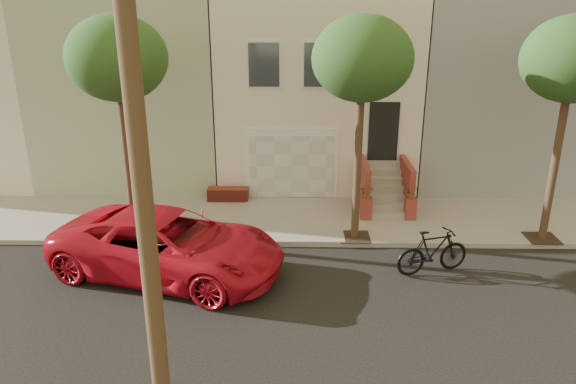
{
  "coord_description": "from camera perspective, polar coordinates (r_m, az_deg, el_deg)",
  "views": [
    {
      "loc": [
        -0.71,
        -10.7,
        6.85
      ],
      "look_at": [
        -0.95,
        3.0,
        1.88
      ],
      "focal_mm": 33.78,
      "sensor_mm": 36.0,
      "label": 1
    }
  ],
  "objects": [
    {
      "name": "ground",
      "position": [
        12.73,
        4.14,
        -12.68
      ],
      "size": [
        90.0,
        90.0,
        0.0
      ],
      "primitive_type": "plane",
      "color": "black",
      "rests_on": "ground"
    },
    {
      "name": "sidewalk",
      "position": [
        17.44,
        3.25,
        -2.96
      ],
      "size": [
        40.0,
        3.7,
        0.15
      ],
      "primitive_type": "cube",
      "color": "gray",
      "rests_on": "ground"
    },
    {
      "name": "house_row",
      "position": [
        22.14,
        2.88,
        11.59
      ],
      "size": [
        33.1,
        11.7,
        7.0
      ],
      "color": "beige",
      "rests_on": "sidewalk"
    },
    {
      "name": "tree_left",
      "position": [
        15.45,
        -17.55,
        13.13
      ],
      "size": [
        2.7,
        2.57,
        6.3
      ],
      "color": "#2D2116",
      "rests_on": "sidewalk"
    },
    {
      "name": "tree_mid",
      "position": [
        14.79,
        7.85,
        13.58
      ],
      "size": [
        2.7,
        2.57,
        6.3
      ],
      "color": "#2D2116",
      "rests_on": "sidewalk"
    },
    {
      "name": "tree_right",
      "position": [
        16.37,
        27.8,
        12.13
      ],
      "size": [
        2.7,
        2.57,
        6.3
      ],
      "color": "#2D2116",
      "rests_on": "sidewalk"
    },
    {
      "name": "pickup_truck",
      "position": [
        14.31,
        -12.49,
        -5.42
      ],
      "size": [
        6.54,
        4.35,
        1.67
      ],
      "primitive_type": "imported",
      "rotation": [
        0.0,
        0.0,
        1.29
      ],
      "color": "red",
      "rests_on": "ground"
    },
    {
      "name": "motorcycle",
      "position": [
        14.62,
        15.0,
        -6.07
      ],
      "size": [
        2.1,
        1.15,
        1.22
      ],
      "primitive_type": "imported",
      "rotation": [
        0.0,
        0.0,
        1.88
      ],
      "color": "black",
      "rests_on": "ground"
    }
  ]
}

